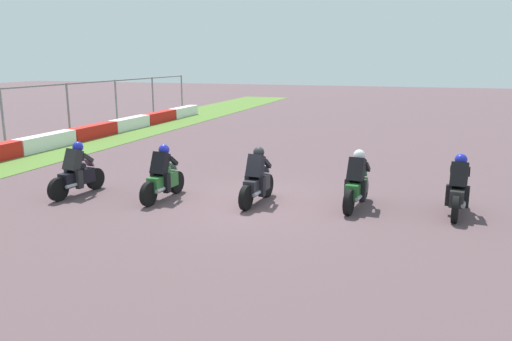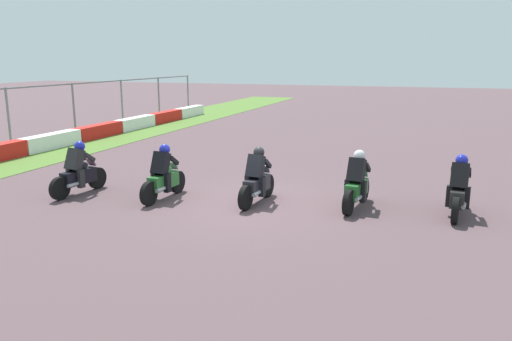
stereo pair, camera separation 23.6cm
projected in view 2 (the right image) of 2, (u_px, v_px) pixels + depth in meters
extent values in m
plane|color=#543F44|center=(253.00, 203.00, 13.45)|extent=(120.00, 120.00, 0.00)
cube|color=white|center=(51.00, 141.00, 21.44)|extent=(3.19, 0.60, 0.64)
cube|color=red|center=(98.00, 131.00, 24.43)|extent=(3.19, 0.60, 0.64)
cube|color=white|center=(135.00, 123.00, 27.42)|extent=(3.19, 0.60, 0.64)
cube|color=red|center=(165.00, 117.00, 30.41)|extent=(3.19, 0.60, 0.64)
cube|color=white|center=(189.00, 112.00, 33.40)|extent=(3.19, 0.60, 0.64)
cylinder|color=slate|center=(9.00, 119.00, 20.96)|extent=(0.10, 0.10, 2.62)
cylinder|color=slate|center=(74.00, 110.00, 24.73)|extent=(0.10, 0.10, 2.62)
cylinder|color=slate|center=(122.00, 103.00, 28.50)|extent=(0.10, 0.10, 2.62)
cylinder|color=slate|center=(159.00, 98.00, 32.27)|extent=(0.10, 0.10, 2.62)
cylinder|color=slate|center=(188.00, 94.00, 36.03)|extent=(0.10, 0.10, 2.62)
cylinder|color=black|center=(460.00, 196.00, 12.91)|extent=(0.65, 0.21, 0.64)
cylinder|color=black|center=(455.00, 210.00, 11.68)|extent=(0.65, 0.21, 0.64)
cube|color=#272727|center=(458.00, 196.00, 12.25)|extent=(1.13, 0.44, 0.40)
ellipsoid|color=#272727|center=(460.00, 183.00, 12.28)|extent=(0.51, 0.35, 0.24)
cube|color=red|center=(457.00, 200.00, 11.80)|extent=(0.08, 0.17, 0.08)
cylinder|color=#A5A5AD|center=(464.00, 205.00, 11.91)|extent=(0.43, 0.14, 0.10)
cube|color=black|center=(460.00, 176.00, 12.05)|extent=(0.52, 0.45, 0.66)
sphere|color=#1F26B4|center=(462.00, 160.00, 12.17)|extent=(0.33, 0.33, 0.30)
cube|color=teal|center=(461.00, 178.00, 12.62)|extent=(0.18, 0.28, 0.23)
cube|color=black|center=(449.00, 196.00, 12.23)|extent=(0.19, 0.16, 0.52)
cube|color=black|center=(467.00, 198.00, 12.06)|extent=(0.19, 0.16, 0.52)
cube|color=black|center=(453.00, 171.00, 12.46)|extent=(0.39, 0.14, 0.31)
cube|color=black|center=(469.00, 173.00, 12.31)|extent=(0.39, 0.14, 0.31)
cylinder|color=black|center=(364.00, 190.00, 13.51)|extent=(0.65, 0.22, 0.64)
cylinder|color=black|center=(348.00, 203.00, 12.29)|extent=(0.65, 0.22, 0.64)
cube|color=#25622B|center=(357.00, 189.00, 12.86)|extent=(1.13, 0.46, 0.40)
ellipsoid|color=#25622B|center=(358.00, 177.00, 12.89)|extent=(0.52, 0.36, 0.24)
cube|color=red|center=(351.00, 193.00, 12.42)|extent=(0.08, 0.17, 0.08)
cylinder|color=#A5A5AD|center=(359.00, 198.00, 12.52)|extent=(0.43, 0.15, 0.10)
cube|color=black|center=(356.00, 170.00, 12.66)|extent=(0.53, 0.46, 0.66)
sphere|color=silver|center=(359.00, 156.00, 12.78)|extent=(0.34, 0.34, 0.30)
cube|color=teal|center=(362.00, 172.00, 13.22)|extent=(0.19, 0.28, 0.23)
cube|color=black|center=(348.00, 189.00, 12.85)|extent=(0.20, 0.16, 0.52)
cube|color=black|center=(363.00, 191.00, 12.67)|extent=(0.20, 0.16, 0.52)
cube|color=black|center=(354.00, 166.00, 13.07)|extent=(0.39, 0.15, 0.31)
cube|color=black|center=(367.00, 167.00, 12.91)|extent=(0.39, 0.15, 0.31)
cylinder|color=black|center=(267.00, 185.00, 13.97)|extent=(0.65, 0.20, 0.64)
cylinder|color=black|center=(246.00, 198.00, 12.73)|extent=(0.65, 0.20, 0.64)
cube|color=#24242A|center=(257.00, 185.00, 13.31)|extent=(1.12, 0.42, 0.40)
ellipsoid|color=#24242A|center=(259.00, 173.00, 13.34)|extent=(0.50, 0.34, 0.24)
cube|color=red|center=(249.00, 188.00, 12.86)|extent=(0.07, 0.16, 0.08)
cylinder|color=#A5A5AD|center=(257.00, 193.00, 12.97)|extent=(0.43, 0.14, 0.10)
cube|color=black|center=(255.00, 166.00, 13.11)|extent=(0.52, 0.44, 0.66)
sphere|color=black|center=(259.00, 152.00, 13.23)|extent=(0.33, 0.33, 0.30)
cube|color=#545369|center=(265.00, 169.00, 13.68)|extent=(0.18, 0.27, 0.23)
cube|color=black|center=(248.00, 185.00, 13.29)|extent=(0.19, 0.16, 0.52)
cube|color=black|center=(262.00, 187.00, 13.13)|extent=(0.19, 0.16, 0.52)
cube|color=black|center=(255.00, 162.00, 13.52)|extent=(0.39, 0.13, 0.31)
cube|color=black|center=(267.00, 164.00, 13.37)|extent=(0.39, 0.13, 0.31)
cylinder|color=black|center=(177.00, 182.00, 14.39)|extent=(0.65, 0.18, 0.64)
cylinder|color=black|center=(149.00, 194.00, 13.13)|extent=(0.65, 0.18, 0.64)
cube|color=#25622B|center=(163.00, 181.00, 13.72)|extent=(1.12, 0.39, 0.40)
ellipsoid|color=#25622B|center=(165.00, 170.00, 13.74)|extent=(0.50, 0.33, 0.24)
cube|color=red|center=(153.00, 185.00, 13.26)|extent=(0.07, 0.16, 0.08)
cylinder|color=#A5A5AD|center=(161.00, 189.00, 13.37)|extent=(0.43, 0.13, 0.10)
cube|color=black|center=(161.00, 163.00, 13.52)|extent=(0.51, 0.43, 0.66)
sphere|color=#1F26B4|center=(165.00, 149.00, 13.64)|extent=(0.32, 0.32, 0.30)
cube|color=gray|center=(173.00, 165.00, 14.09)|extent=(0.17, 0.27, 0.23)
cube|color=black|center=(155.00, 181.00, 13.69)|extent=(0.19, 0.15, 0.52)
cube|color=black|center=(167.00, 183.00, 13.53)|extent=(0.19, 0.15, 0.52)
cube|color=black|center=(163.00, 159.00, 13.92)|extent=(0.39, 0.13, 0.31)
cube|color=black|center=(174.00, 160.00, 13.78)|extent=(0.39, 0.13, 0.31)
cylinder|color=black|center=(97.00, 178.00, 14.86)|extent=(0.65, 0.22, 0.64)
cylinder|color=black|center=(60.00, 189.00, 13.64)|extent=(0.65, 0.22, 0.64)
cube|color=black|center=(79.00, 177.00, 14.21)|extent=(1.13, 0.46, 0.40)
ellipsoid|color=black|center=(81.00, 166.00, 14.23)|extent=(0.51, 0.36, 0.24)
cube|color=red|center=(65.00, 180.00, 13.76)|extent=(0.08, 0.17, 0.08)
cylinder|color=#A5A5AD|center=(74.00, 185.00, 13.86)|extent=(0.43, 0.15, 0.10)
cube|color=#242425|center=(75.00, 160.00, 14.01)|extent=(0.53, 0.46, 0.66)
sphere|color=#1F26B4|center=(80.00, 146.00, 14.13)|extent=(0.34, 0.34, 0.30)
cube|color=#78506A|center=(91.00, 162.00, 14.57)|extent=(0.19, 0.28, 0.23)
cube|color=#242425|center=(70.00, 177.00, 14.19)|extent=(0.20, 0.16, 0.52)
cube|color=#242425|center=(81.00, 178.00, 14.02)|extent=(0.20, 0.16, 0.52)
cube|color=#242425|center=(80.00, 156.00, 14.41)|extent=(0.39, 0.15, 0.31)
cube|color=#242425|center=(89.00, 157.00, 14.26)|extent=(0.39, 0.15, 0.31)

